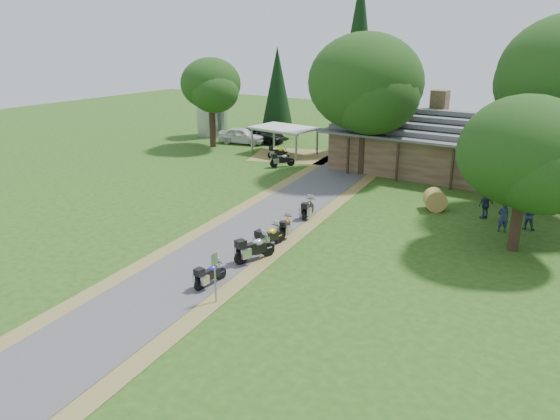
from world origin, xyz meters
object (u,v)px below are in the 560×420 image
Objects in this scene: motorcycle_row_d at (286,225)px; motorcycle_carport_a at (279,152)px; carport at (284,140)px; car_dark_suv at (259,132)px; motorcycle_row_c at (269,236)px; silo at (212,104)px; lodge at (471,144)px; motorcycle_row_e at (308,207)px; hay_bale at (435,200)px; car_white_sedan at (242,134)px; motorcycle_carport_b at (282,159)px; motorcycle_row_b at (255,247)px; motorcycle_row_a at (210,273)px.

motorcycle_row_d is 18.74m from motorcycle_carport_a.
carport reaches higher than car_dark_suv.
silo is at bearing 50.34° from motorcycle_row_c.
motorcycle_carport_a is at bearing -169.20° from lodge.
motorcycle_row_e is 7.98m from hay_bale.
car_white_sedan is 3.19× the size of motorcycle_carport_b.
car_white_sedan is at bearing 56.54° from motorcycle_row_b.
silo is 16.16m from motorcycle_carport_b.
carport reaches higher than hay_bale.
motorcycle_row_b is 1.18× the size of motorcycle_carport_a.
car_dark_suv reaches higher than motorcycle_carport_a.
motorcycle_carport_a is at bearing 30.20° from motorcycle_row_a.
lodge is 25.72m from motorcycle_row_a.
motorcycle_carport_b is at bearing -158.54° from lodge.
motorcycle_carport_b is at bearing -147.26° from car_dark_suv.
motorcycle_carport_b is (-9.37, 16.77, -0.06)m from motorcycle_row_b.
silo is 6.12m from car_white_sedan.
lodge is 12.22× the size of motorcycle_row_e.
carport is at bearing -176.51° from lodge.
motorcycle_row_a is at bearing -161.49° from car_dark_suv.
lodge is at bearing -34.87° from motorcycle_row_d.
motorcycle_carport_b is (7.54, -7.29, -0.45)m from car_dark_suv.
silo is at bearing 57.10° from car_white_sedan.
motorcycle_row_c is at bearing 175.30° from motorcycle_row_e.
silo is 4.99× the size of hay_bale.
motorcycle_row_a reaches higher than motorcycle_row_d.
carport is at bearing 36.20° from motorcycle_row_c.
car_white_sedan reaches higher than motorcycle_row_e.
motorcycle_row_c is (11.66, -19.36, -0.55)m from carport.
lodge reaches higher than car_dark_suv.
carport is at bearing 66.32° from motorcycle_carport_b.
motorcycle_row_d is at bearing 8.41° from motorcycle_row_a.
car_white_sedan is (-5.95, 1.57, -0.20)m from carport.
motorcycle_row_b is 3.77m from motorcycle_row_d.
motorcycle_row_b is (11.99, -21.09, -0.50)m from carport.
motorcycle_row_d is at bearing -121.26° from hay_bale.
car_dark_suv is at bearing 41.75° from motorcycle_row_c.
motorcycle_row_c is at bearing 28.87° from motorcycle_row_b.
motorcycle_row_d is 0.96× the size of motorcycle_carport_a.
motorcycle_carport_b is (13.92, -7.78, -2.63)m from silo.
motorcycle_carport_a is at bearing -144.39° from car_dark_suv.
carport is at bearing -16.97° from silo.
motorcycle_carport_b is 1.43× the size of hay_bale.
hay_bale reaches higher than motorcycle_row_e.
lodge is 3.87× the size of carport.
lodge is 16.19m from carport.
carport is 2.71× the size of motorcycle_row_b.
motorcycle_row_d is (17.32, -18.94, -0.43)m from car_white_sedan.
carport reaches higher than motorcycle_row_d.
motorcycle_row_a is 3.24m from motorcycle_row_b.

